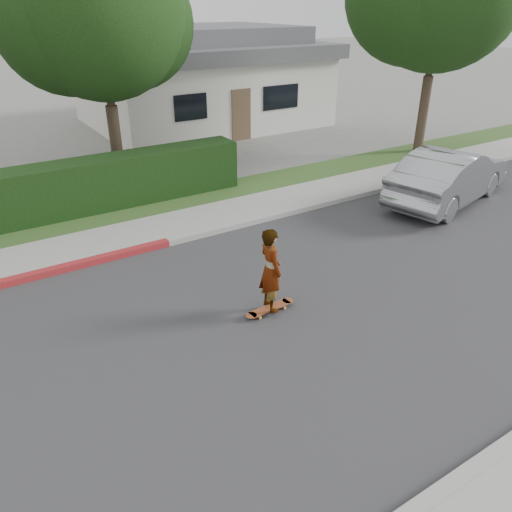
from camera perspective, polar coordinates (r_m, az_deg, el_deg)
name	(u,v)px	position (r m, az deg, el deg)	size (l,w,h in m)	color
ground	(210,346)	(8.80, -5.34, -10.26)	(120.00, 120.00, 0.00)	slate
road	(209,346)	(8.80, -5.34, -10.23)	(60.00, 8.00, 0.01)	#2D2D30
curb_far	(128,252)	(12.05, -14.41, 0.40)	(60.00, 0.20, 0.15)	#9E9E99
sidewalk_far	(116,239)	(12.84, -15.73, 1.87)	(60.00, 1.60, 0.12)	gray
planting_strip	(97,218)	(14.27, -17.73, 4.13)	(60.00, 1.60, 0.10)	#2D4C1E
tree_center	(97,17)	(16.14, -17.69, 24.56)	(5.66, 4.84, 7.44)	#33261C
house	(201,77)	(25.09, -6.31, 19.65)	(10.60, 8.60, 4.30)	beige
skateboard	(270,308)	(9.57, 1.61, -5.98)	(1.10, 0.27, 0.10)	gold
skateboarder	(271,270)	(9.14, 1.68, -1.60)	(0.60, 0.39, 1.64)	white
car_silver	(449,176)	(15.66, 21.20, 8.50)	(1.67, 4.80, 1.58)	#A3A5AA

